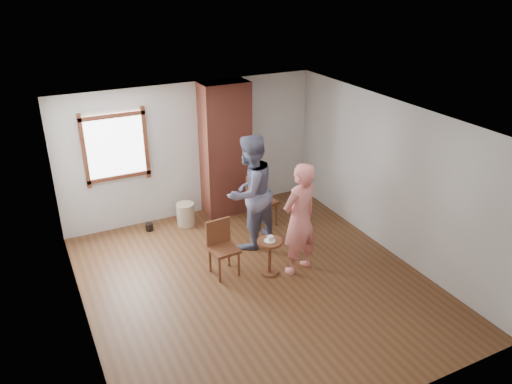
# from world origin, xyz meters

# --- Properties ---
(ground) EXTENTS (5.50, 5.50, 0.00)m
(ground) POSITION_xyz_m (0.00, 0.00, 0.00)
(ground) COLOR brown
(ground) RESTS_ON ground
(room_shell) EXTENTS (5.04, 5.52, 2.62)m
(room_shell) POSITION_xyz_m (-0.06, 0.61, 1.81)
(room_shell) COLOR silver
(room_shell) RESTS_ON ground
(brick_chimney) EXTENTS (0.90, 0.50, 2.60)m
(brick_chimney) POSITION_xyz_m (0.60, 2.50, 1.30)
(brick_chimney) COLOR #B0513E
(brick_chimney) RESTS_ON ground
(stoneware_crock) EXTENTS (0.42, 0.42, 0.44)m
(stoneware_crock) POSITION_xyz_m (-0.33, 2.31, 0.22)
(stoneware_crock) COLOR tan
(stoneware_crock) RESTS_ON ground
(dark_pot) EXTENTS (0.16, 0.16, 0.14)m
(dark_pot) POSITION_xyz_m (-1.02, 2.40, 0.07)
(dark_pot) COLOR black
(dark_pot) RESTS_ON ground
(dining_chair_left) EXTENTS (0.45, 0.45, 0.89)m
(dining_chair_left) POSITION_xyz_m (-0.34, 0.53, 0.50)
(dining_chair_left) COLOR brown
(dining_chair_left) RESTS_ON ground
(dining_chair_right) EXTENTS (0.51, 0.51, 0.97)m
(dining_chair_right) POSITION_xyz_m (0.96, 1.74, 0.54)
(dining_chair_right) COLOR brown
(dining_chair_right) RESTS_ON ground
(side_table) EXTENTS (0.40, 0.40, 0.60)m
(side_table) POSITION_xyz_m (0.31, 0.15, 0.40)
(side_table) COLOR brown
(side_table) RESTS_ON ground
(cake_plate) EXTENTS (0.18, 0.18, 0.01)m
(cake_plate) POSITION_xyz_m (0.31, 0.15, 0.60)
(cake_plate) COLOR white
(cake_plate) RESTS_ON side_table
(cake_slice) EXTENTS (0.08, 0.07, 0.06)m
(cake_slice) POSITION_xyz_m (0.32, 0.15, 0.64)
(cake_slice) COLOR white
(cake_slice) RESTS_ON cake_plate
(man) EXTENTS (1.20, 1.08, 2.02)m
(man) POSITION_xyz_m (0.44, 1.12, 1.01)
(man) COLOR #151739
(man) RESTS_ON ground
(person_pink) EXTENTS (0.76, 0.60, 1.85)m
(person_pink) POSITION_xyz_m (0.77, 0.03, 0.93)
(person_pink) COLOR #F18078
(person_pink) RESTS_ON ground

